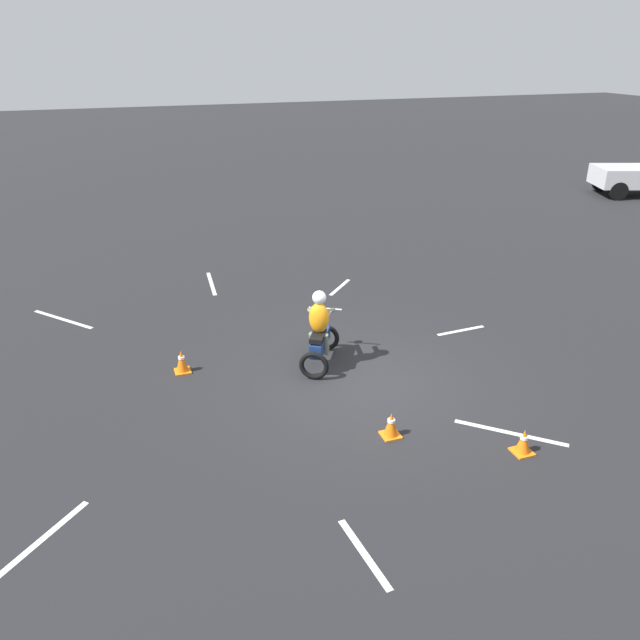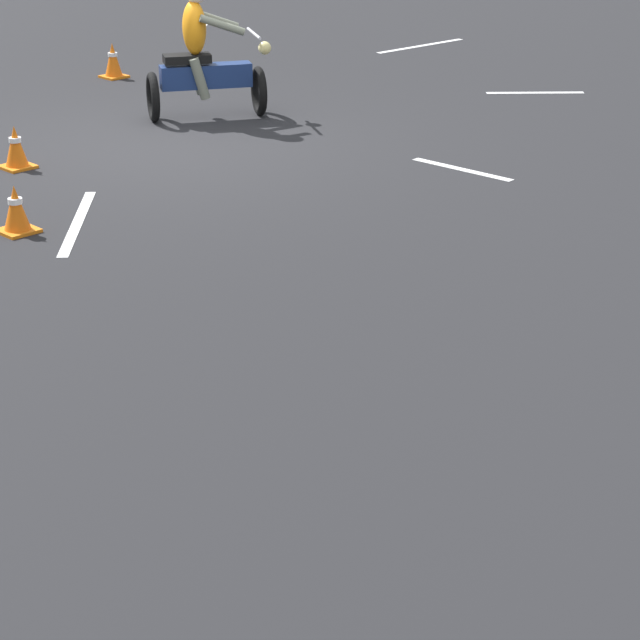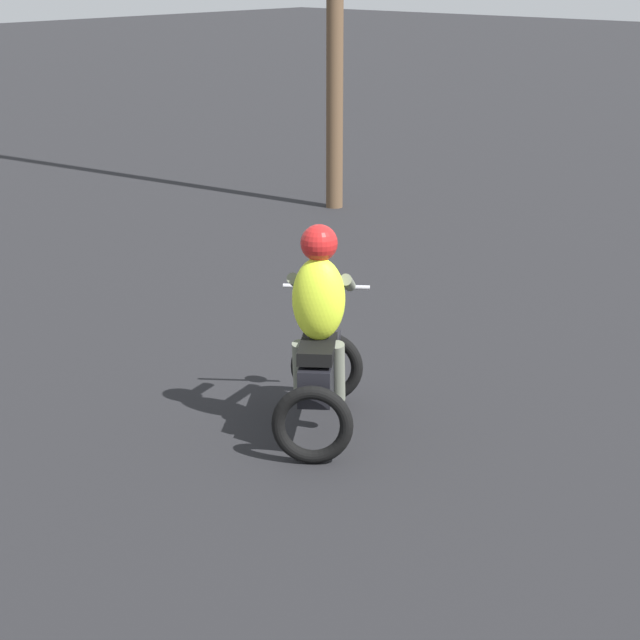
# 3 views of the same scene
# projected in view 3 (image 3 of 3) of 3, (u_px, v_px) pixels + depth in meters

# --- Properties ---
(motorcycle_rider_background) EXTENTS (1.48, 1.32, 1.66)m
(motorcycle_rider_background) POSITION_uv_depth(u_px,v_px,m) (320.00, 343.00, 9.50)
(motorcycle_rider_background) COLOR black
(motorcycle_rider_background) RESTS_ON ground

